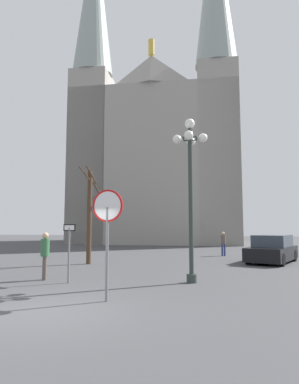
% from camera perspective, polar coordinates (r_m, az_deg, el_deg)
% --- Properties ---
extents(ground_plane, '(120.00, 120.00, 0.00)m').
position_cam_1_polar(ground_plane, '(8.63, -17.64, -19.02)').
color(ground_plane, '#424244').
extents(cathedral, '(19.56, 15.11, 40.28)m').
position_cam_1_polar(cathedral, '(41.27, 1.26, 8.10)').
color(cathedral, gray).
rests_on(cathedral, ground).
extents(stop_sign, '(0.89, 0.13, 3.01)m').
position_cam_1_polar(stop_sign, '(9.22, -7.21, -4.88)').
color(stop_sign, slate).
rests_on(stop_sign, ground).
extents(one_way_arrow_sign, '(0.55, 0.22, 2.07)m').
position_cam_1_polar(one_way_arrow_sign, '(12.39, -13.59, -8.92)').
color(one_way_arrow_sign, slate).
rests_on(one_way_arrow_sign, ground).
extents(street_lamp, '(1.29, 1.29, 5.97)m').
position_cam_1_polar(street_lamp, '(12.31, 7.00, 3.00)').
color(street_lamp, '#2D3833').
rests_on(street_lamp, ground).
extents(bare_tree, '(1.25, 1.13, 5.23)m').
position_cam_1_polar(bare_tree, '(18.17, -10.22, -3.65)').
color(bare_tree, '#473323').
rests_on(bare_tree, ground).
extents(parked_car_near_black, '(3.35, 4.66, 1.50)m').
position_cam_1_polar(parked_car_near_black, '(19.81, 20.21, -9.23)').
color(parked_car_near_black, black).
rests_on(parked_car_near_black, ground).
extents(pedestrian_walking, '(0.32, 0.32, 1.60)m').
position_cam_1_polar(pedestrian_walking, '(23.15, 12.50, -8.24)').
color(pedestrian_walking, navy).
rests_on(pedestrian_walking, ground).
extents(pedestrian_standing, '(0.32, 0.32, 1.76)m').
position_cam_1_polar(pedestrian_standing, '(13.32, -17.43, -9.58)').
color(pedestrian_standing, '#594C47').
rests_on(pedestrian_standing, ground).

